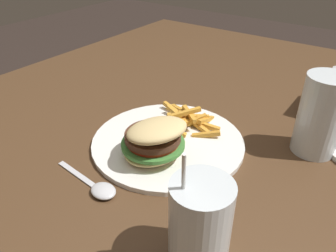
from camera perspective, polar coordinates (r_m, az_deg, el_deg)
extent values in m
cube|color=#4C331E|center=(0.73, 8.01, -2.24)|extent=(1.50, 1.37, 0.03)
cylinder|color=#392616|center=(1.70, -0.12, 4.60)|extent=(0.10, 0.10, 0.71)
cylinder|color=white|center=(0.68, 0.00, -2.75)|extent=(0.31, 0.31, 0.01)
ellipsoid|color=#E0C17F|center=(0.63, -2.58, -4.23)|extent=(0.14, 0.13, 0.02)
cylinder|color=#428438|center=(0.62, -2.61, -3.09)|extent=(0.15, 0.15, 0.01)
cylinder|color=red|center=(0.62, -2.63, -2.52)|extent=(0.13, 0.13, 0.01)
cylinder|color=#4C2D1E|center=(0.61, -2.65, -1.75)|extent=(0.14, 0.14, 0.01)
ellipsoid|color=#E0C17F|center=(0.59, -1.94, -0.66)|extent=(0.14, 0.13, 0.04)
cube|color=gold|center=(0.69, 6.49, -1.42)|extent=(0.04, 0.06, 0.02)
cube|color=gold|center=(0.73, 6.61, 1.05)|extent=(0.07, 0.01, 0.03)
cube|color=gold|center=(0.70, 3.08, 2.32)|extent=(0.06, 0.05, 0.02)
cube|color=gold|center=(0.72, 6.44, 0.17)|extent=(0.02, 0.07, 0.01)
cube|color=gold|center=(0.72, 4.56, 0.93)|extent=(0.06, 0.04, 0.02)
cube|color=gold|center=(0.70, 3.12, 0.61)|extent=(0.09, 0.01, 0.02)
cube|color=gold|center=(0.77, 1.47, 2.45)|extent=(0.03, 0.09, 0.02)
cube|color=gold|center=(0.69, -0.06, -0.57)|extent=(0.04, 0.08, 0.03)
cube|color=gold|center=(0.71, 2.77, 1.25)|extent=(0.06, 0.02, 0.01)
cube|color=gold|center=(0.74, 4.39, 1.63)|extent=(0.06, 0.06, 0.02)
cube|color=gold|center=(0.78, 2.33, 2.70)|extent=(0.05, 0.08, 0.02)
cube|color=gold|center=(0.75, 2.02, 1.73)|extent=(0.03, 0.08, 0.03)
cube|color=gold|center=(0.71, 5.32, 0.01)|extent=(0.02, 0.07, 0.02)
cube|color=gold|center=(0.74, 2.39, 2.47)|extent=(0.06, 0.03, 0.02)
cube|color=gold|center=(0.71, 3.73, 2.13)|extent=(0.05, 0.06, 0.01)
cube|color=gold|center=(0.70, 0.52, 0.74)|extent=(0.05, 0.05, 0.01)
cube|color=gold|center=(0.71, -0.50, 0.42)|extent=(0.06, 0.06, 0.03)
cylinder|color=silver|center=(0.69, 25.08, 1.68)|extent=(0.08, 0.08, 0.16)
cylinder|color=gold|center=(0.69, 25.00, 1.39)|extent=(0.07, 0.07, 0.15)
cylinder|color=silver|center=(0.44, 5.58, -16.53)|extent=(0.08, 0.08, 0.13)
cylinder|color=orange|center=(0.45, 5.45, -18.13)|extent=(0.07, 0.07, 0.09)
cylinder|color=white|center=(0.42, 2.61, -13.76)|extent=(0.03, 0.02, 0.18)
ellipsoid|color=silver|center=(0.57, -11.19, -11.01)|extent=(0.04, 0.05, 0.01)
cube|color=silver|center=(0.63, -15.45, -8.17)|extent=(0.02, 0.11, 0.00)
cube|color=brown|center=(0.89, 26.16, 2.58)|extent=(0.12, 0.09, 0.01)
cube|color=brown|center=(0.83, 25.74, 2.72)|extent=(0.01, 0.09, 0.07)
cube|color=brown|center=(0.88, 23.92, 5.02)|extent=(0.12, 0.01, 0.07)
cylinder|color=#B2B2B7|center=(0.89, 27.20, 6.06)|extent=(0.04, 0.04, 0.09)
cylinder|color=#512D14|center=(0.85, 27.05, 4.94)|extent=(0.04, 0.04, 0.09)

